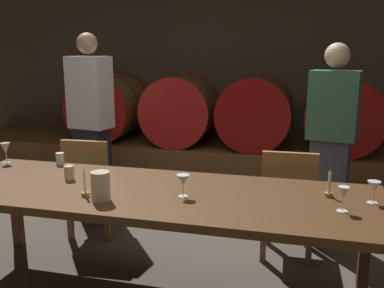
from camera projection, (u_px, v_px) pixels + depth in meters
back_wall at (227, 64)px, 5.31m from camera, size 7.18×0.24×2.87m
barrel_shelf at (217, 165)px, 5.05m from camera, size 6.46×0.90×0.51m
wine_barrel_far_left at (108, 107)px, 5.24m from camera, size 0.81×0.79×0.81m
wine_barrel_center_left at (182, 110)px, 5.01m from camera, size 0.81×0.79×0.81m
wine_barrel_center_right at (255, 112)px, 4.80m from camera, size 0.81×0.79×0.81m
wine_barrel_far_right at (342, 115)px, 4.58m from camera, size 0.81×0.79×0.81m
dining_table at (154, 199)px, 2.70m from camera, size 2.87×0.93×0.73m
chair_left at (91, 183)px, 3.62m from camera, size 0.42×0.42×0.88m
chair_right at (288, 199)px, 3.23m from camera, size 0.41×0.41×0.88m
guest_left at (91, 125)px, 4.04m from camera, size 0.42×0.31×1.76m
guest_right at (331, 144)px, 3.46m from camera, size 0.42×0.32×1.66m
candle_left at (85, 189)px, 2.57m from camera, size 0.05×0.05×0.18m
candle_right at (329, 189)px, 2.57m from camera, size 0.05×0.05×0.18m
pitcher at (101, 186)px, 2.49m from camera, size 0.11×0.11×0.18m
wine_glass_far_left at (6, 149)px, 3.32m from camera, size 0.07×0.07×0.16m
wine_glass_center_left at (183, 181)px, 2.55m from camera, size 0.08×0.08×0.14m
wine_glass_center_right at (343, 194)px, 2.32m from camera, size 0.06×0.06×0.14m
wine_glass_right at (374, 187)px, 2.45m from camera, size 0.08×0.08×0.13m
cup_center at (60, 159)px, 3.28m from camera, size 0.06×0.06×0.10m
cup_right at (69, 173)px, 2.90m from camera, size 0.07×0.07×0.10m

